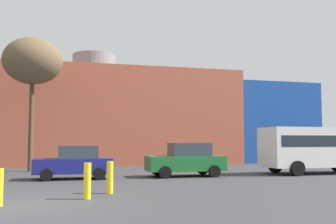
# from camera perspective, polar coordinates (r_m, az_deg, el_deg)

# --- Properties ---
(ground_plane) EXTENTS (200.00, 200.00, 0.00)m
(ground_plane) POSITION_cam_1_polar(r_m,az_deg,el_deg) (12.56, -20.23, -12.72)
(ground_plane) COLOR #38383A
(building_backdrop) EXTENTS (40.87, 12.70, 10.05)m
(building_backdrop) POSITION_cam_1_polar(r_m,az_deg,el_deg) (36.85, -10.92, -1.13)
(building_backdrop) COLOR #B2563D
(building_backdrop) RESTS_ON ground_plane
(parked_car_2) EXTENTS (3.88, 1.91, 1.68)m
(parked_car_2) POSITION_cam_1_polar(r_m,az_deg,el_deg) (20.40, -13.57, -7.21)
(parked_car_2) COLOR navy
(parked_car_2) RESTS_ON ground_plane
(parked_car_3) EXTENTS (4.19, 2.06, 1.82)m
(parked_car_3) POSITION_cam_1_polar(r_m,az_deg,el_deg) (21.35, 2.69, -7.02)
(parked_car_3) COLOR #1E662D
(parked_car_3) RESTS_ON ground_plane
(white_bus) EXTENTS (6.80, 2.62, 2.72)m
(white_bus) POSITION_cam_1_polar(r_m,az_deg,el_deg) (24.87, 21.18, -4.71)
(white_bus) COLOR white
(white_bus) RESTS_ON ground_plane
(bare_tree_1) EXTENTS (3.77, 3.77, 8.62)m
(bare_tree_1) POSITION_cam_1_polar(r_m,az_deg,el_deg) (26.81, -19.25, 6.98)
(bare_tree_1) COLOR brown
(bare_tree_1) RESTS_ON ground_plane
(bollard_yellow_0) EXTENTS (0.24, 0.24, 1.19)m
(bollard_yellow_0) POSITION_cam_1_polar(r_m,az_deg,el_deg) (13.22, -11.76, -9.88)
(bollard_yellow_0) COLOR yellow
(bollard_yellow_0) RESTS_ON ground_plane
(bollard_yellow_1) EXTENTS (0.24, 0.24, 1.17)m
(bollard_yellow_1) POSITION_cam_1_polar(r_m,az_deg,el_deg) (14.49, -8.53, -9.47)
(bollard_yellow_1) COLOR yellow
(bollard_yellow_1) RESTS_ON ground_plane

